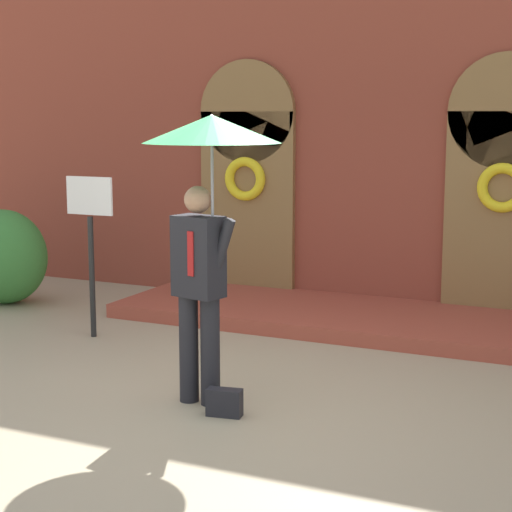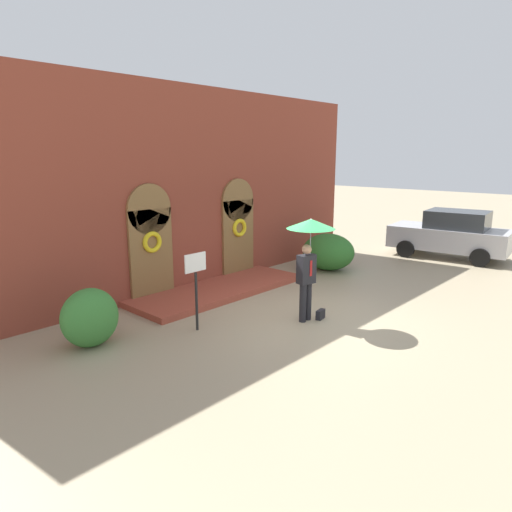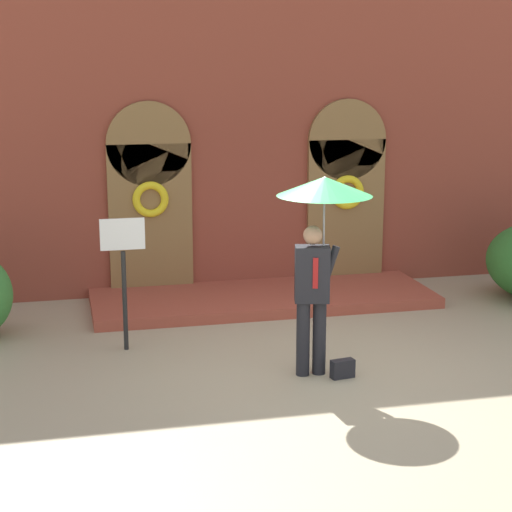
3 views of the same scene
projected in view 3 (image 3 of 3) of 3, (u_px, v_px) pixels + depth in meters
ground_plane at (323, 372)px, 10.24m from camera, size 80.00×80.00×0.00m
building_facade at (247, 123)px, 13.58m from camera, size 14.00×2.30×5.60m
person_with_umbrella at (321, 216)px, 9.77m from camera, size 1.10×1.10×2.36m
handbag at (343, 369)px, 10.04m from camera, size 0.30×0.16×0.22m
sign_post at (123, 262)px, 10.79m from camera, size 0.56×0.06×1.72m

